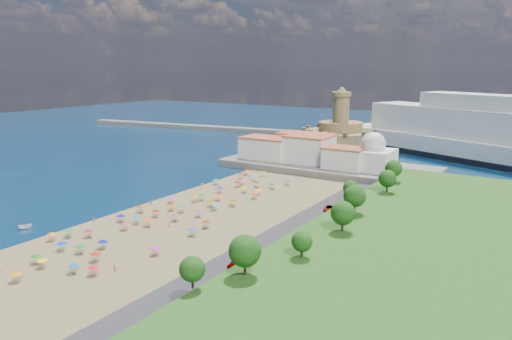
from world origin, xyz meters
The scene contains 12 objects.
ground centered at (0.00, 0.00, 0.00)m, with size 700.00×700.00×0.00m, color #071938.
terrace centered at (10.00, 73.00, 1.50)m, with size 90.00×36.00×3.00m, color #59544C.
jetty centered at (-12.00, 108.00, 1.20)m, with size 18.00×70.00×2.40m, color #59544C.
breakwater centered at (-110.00, 153.00, 1.30)m, with size 200.00×7.00×2.60m, color #59544C.
waterfront_buildings centered at (-3.05, 73.64, 7.88)m, with size 57.00×29.00×11.00m.
domed_building centered at (30.00, 71.00, 8.97)m, with size 16.00×16.00×15.00m.
fortress centered at (-12.00, 138.00, 6.68)m, with size 40.00×40.00×32.40m.
cruise_ship centered at (71.51, 124.55, 11.18)m, with size 168.95×90.47×37.74m.
beach_parasols centered at (-1.34, -10.76, 2.15)m, with size 32.58×114.52×2.20m.
beachgoers centered at (-4.40, 5.87, 1.11)m, with size 31.83×93.87×1.87m.
parked_cars centered at (36.00, 7.97, 1.39)m, with size 3.15×74.27×1.44m.
hillside_trees centered at (48.58, -6.86, 10.26)m, with size 15.40×103.98×7.77m.
Camera 1 is at (95.11, -119.25, 44.38)m, focal length 35.00 mm.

